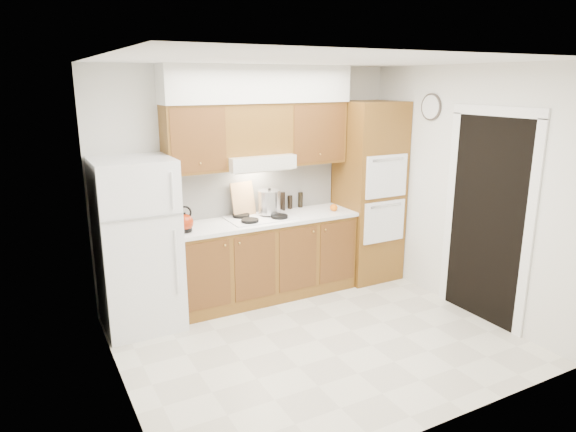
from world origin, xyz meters
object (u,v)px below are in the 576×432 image
object	(u,v)px
oven_cabinet	(368,192)
stock_pot	(269,202)
fridge	(137,245)
kettle	(185,223)

from	to	relation	value
oven_cabinet	stock_pot	xyz separation A→B (m)	(-1.33, 0.08, -0.00)
fridge	kettle	xyz separation A→B (m)	(0.47, -0.05, 0.18)
oven_cabinet	kettle	world-z (taller)	oven_cabinet
oven_cabinet	stock_pot	world-z (taller)	oven_cabinet
fridge	kettle	world-z (taller)	fridge
kettle	stock_pot	bearing A→B (deg)	7.96
fridge	oven_cabinet	size ratio (longest dim) A/B	0.78
fridge	stock_pot	xyz separation A→B (m)	(1.52, 0.12, 0.24)
kettle	stock_pot	xyz separation A→B (m)	(1.04, 0.17, 0.06)
fridge	oven_cabinet	distance (m)	2.86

